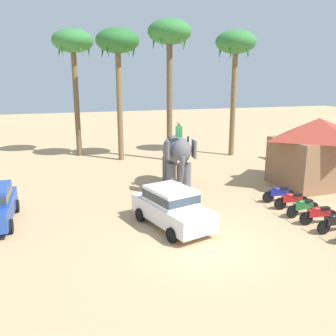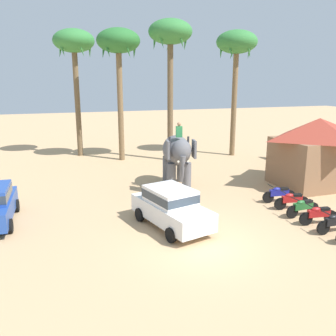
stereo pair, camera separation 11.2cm
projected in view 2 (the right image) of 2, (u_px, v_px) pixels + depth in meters
name	position (u px, v px, depth m)	size (l,w,h in m)	color
ground_plane	(199.00, 243.00, 13.63)	(120.00, 120.00, 0.00)	tan
car_sedan_foreground	(171.00, 206.00, 15.02)	(2.66, 4.39, 1.70)	white
elephant_with_mahout	(177.00, 154.00, 20.41)	(2.21, 4.00, 3.88)	slate
motorcycle_second_in_row	(336.00, 222.00, 14.48)	(1.80, 0.55, 0.94)	black
motorcycle_mid_row	(319.00, 214.00, 15.33)	(1.80, 0.55, 0.94)	black
motorcycle_fourth_in_row	(303.00, 207.00, 16.23)	(1.80, 0.55, 0.94)	black
motorcycle_far_in_row	(292.00, 200.00, 17.17)	(1.80, 0.55, 0.94)	black
motorcycle_end_of_row	(279.00, 193.00, 18.15)	(1.80, 0.55, 0.94)	black
palm_tree_behind_elephant	(237.00, 47.00, 27.68)	(3.20, 3.20, 9.92)	brown
palm_tree_near_hut	(170.00, 38.00, 25.72)	(3.20, 3.20, 10.43)	brown
palm_tree_left_of_road	(118.00, 46.00, 25.95)	(3.20, 3.20, 9.83)	brown
palm_tree_far_back	(74.00, 46.00, 27.54)	(3.20, 3.20, 9.99)	brown
roadside_hut	(317.00, 150.00, 20.71)	(5.01, 4.21, 4.00)	#8C6647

